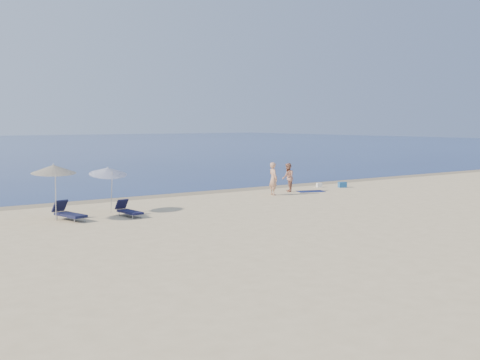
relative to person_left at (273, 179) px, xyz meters
name	(u,v)px	position (x,y,z in m)	size (l,w,h in m)	color
wet_sand_strip	(213,192)	(-1.94, 3.35, -0.94)	(240.00, 1.60, 0.00)	#847254
person_left	(273,179)	(0.00, 0.00, 0.00)	(0.68, 0.45, 1.88)	tan
person_right	(288,177)	(1.70, 0.73, -0.08)	(0.84, 0.65, 1.72)	#AC715A
beach_towel	(311,191)	(2.91, 0.04, -0.92)	(1.60, 0.89, 0.03)	#0E174A
white_bag	(319,185)	(4.96, 1.51, -0.80)	(0.32, 0.27, 0.27)	silver
blue_cooler	(342,185)	(6.07, 0.57, -0.76)	(0.50, 0.35, 0.35)	#1B5495
umbrella_near	(108,171)	(-10.32, -0.78, 0.98)	(1.98, 2.00, 2.26)	silver
umbrella_far	(54,169)	(-13.09, -1.58, 1.25)	(2.15, 2.17, 2.48)	silver
lounger_left	(69,213)	(-12.60, -1.89, -0.64)	(1.00, 1.95, 0.82)	#121533
lounger_right	(129,211)	(-10.08, -2.40, -0.68)	(0.68, 1.67, 0.72)	#141537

